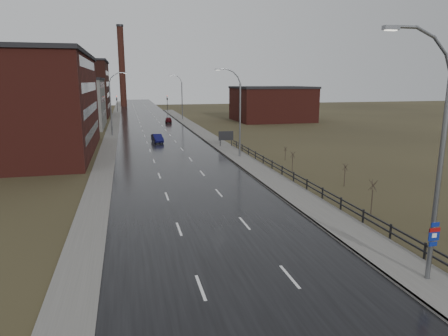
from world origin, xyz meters
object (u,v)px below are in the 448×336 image
billboard (226,136)px  car_near (157,138)px  car_far (168,120)px  streetlight_main (435,163)px

billboard → car_near: 12.12m
car_far → streetlight_main: bearing=98.9°
car_near → car_far: bearing=74.6°
streetlight_main → car_far: bearing=92.8°
car_near → car_far: (5.10, 31.35, 0.01)m
streetlight_main → car_far: size_ratio=3.09×
billboard → car_near: (-9.73, 7.15, -1.00)m
streetlight_main → car_far: (-4.00, 81.16, -5.39)m
streetlight_main → car_near: (-9.10, 49.81, -5.40)m
car_far → car_near: bearing=86.8°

